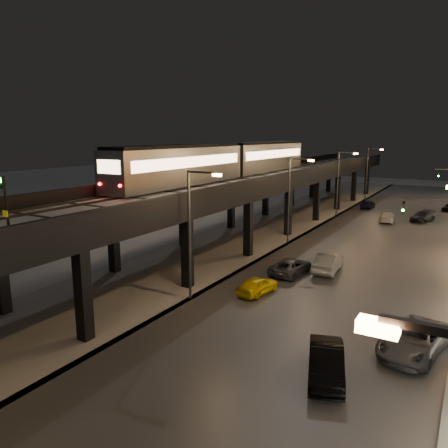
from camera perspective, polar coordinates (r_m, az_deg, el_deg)
The scene contains 21 objects.
ground at distance 22.15m, azimuth -23.35°, elevation -20.09°, with size 220.00×220.00×0.00m, color silver.
road_surface at distance 47.83m, azimuth 19.26°, elevation -2.67°, with size 17.00×120.00×0.06m, color #46474D.
under_viaduct_pavement at distance 51.88m, azimuth 4.50°, elevation -0.95°, with size 11.00×120.00×0.06m, color #9FA1A8.
elevated_viaduct at distance 48.15m, azimuth 2.98°, elevation 4.84°, with size 9.00×100.00×6.30m.
viaduct_trackbed at distance 48.18m, azimuth 3.05°, elevation 5.76°, with size 8.40×100.00×0.32m.
viaduct_parapet_streetside at distance 46.36m, azimuth 7.90°, elevation 6.01°, with size 0.30×100.00×1.10m, color black.
viaduct_parapet_far at distance 50.27m, azimuth -1.37°, elevation 6.55°, with size 0.30×100.00×1.10m, color black.
streetlight_left_1 at distance 29.36m, azimuth -4.12°, elevation -0.33°, with size 2.57×0.28×9.00m.
streetlight_left_2 at distance 45.17m, azimuth 8.80°, elevation 3.78°, with size 2.57×0.28×9.00m.
streetlight_left_3 at distance 62.19m, azimuth 14.89°, elevation 5.65°, with size 2.57×0.28×9.00m.
streetlight_left_4 at distance 79.64m, azimuth 18.36°, elevation 6.68°, with size 2.57×0.28×9.00m.
subway_train at distance 49.61m, azimuth 0.74°, elevation 8.37°, with size 3.13×37.69×3.74m.
rail_signal at distance 21.42m, azimuth -26.83°, elevation 3.35°, with size 0.34×0.42×2.91m.
car_taxi at distance 31.69m, azimuth 4.43°, elevation -8.08°, with size 1.49×3.72×1.27m, color #E7C602.
car_near_white at distance 37.55m, azimuth 13.46°, elevation -4.99°, with size 1.63×4.67×1.54m, color gray.
car_mid_silver at distance 36.28m, azimuth 8.71°, elevation -5.59°, with size 2.15×4.66×1.29m, color #40424B.
car_mid_dark at distance 61.04m, azimuth 20.50°, elevation 0.84°, with size 1.81×4.46×1.29m, color white.
car_far_white at distance 71.13m, azimuth 18.25°, elevation 2.45°, with size 1.59×3.95×1.35m, color black.
car_onc_silver at distance 22.02m, azimuth 13.18°, elevation -17.34°, with size 1.59×4.55×1.50m, color black.
car_onc_dark at distance 25.58m, azimuth 23.62°, elevation -13.74°, with size 2.53×5.49×1.52m, color #4F535F.
car_onc_white at distance 63.01m, azimuth 24.51°, elevation 0.85°, with size 1.84×4.52×1.31m, color black.
Camera 1 is at (15.73, -10.74, 11.31)m, focal length 35.00 mm.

